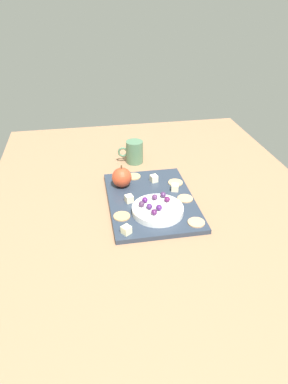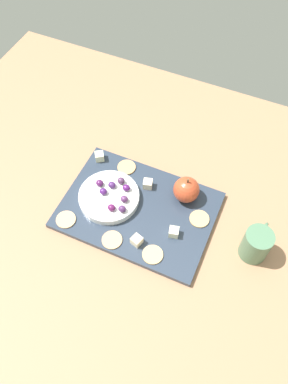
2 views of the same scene
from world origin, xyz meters
The scene contains 23 objects.
table centered at (0.00, 0.00, 2.01)cm, with size 137.86×107.61×4.01cm, color #9C7051.
platter centered at (-1.71, 1.36, 4.73)cm, with size 37.72×26.80×1.43cm, color #2A3545.
serving_dish centered at (-9.57, 0.94, 6.41)cm, with size 15.37×15.37×1.94cm, color white.
apple_whole centered at (7.91, 9.43, 8.75)cm, with size 6.62×6.62×6.62cm, color #B84225.
apple_stem centered at (7.91, 9.43, 12.66)cm, with size 0.50×0.50×1.20cm, color brown.
cheese_cube_0 centered at (1.92, -7.32, 6.58)cm, with size 2.28×2.28×2.28cm, color #F7E6C2.
cheese_cube_1 centered at (9.10, -1.73, 6.58)cm, with size 2.28×2.28×2.28cm, color #F6EFC6.
cheese_cube_2 centered at (-2.16, 8.49, 6.58)cm, with size 2.28×2.28×2.28cm, color #F9E7C3.
cheese_cube_3 centered at (-17.74, 11.45, 6.58)cm, with size 2.28×2.28×2.28cm, color #ECECBD.
cracker_0 centered at (-16.60, -8.84, 5.64)cm, with size 4.91×4.91×0.40cm, color tan.
cracker_1 centered at (6.63, -8.73, 5.64)cm, with size 4.91×4.91×0.40cm, color tan.
cracker_2 centered at (13.41, 4.70, 5.64)cm, with size 4.91×4.91×0.40cm, color tan.
cracker_3 centered at (-9.80, 11.73, 5.64)cm, with size 4.91×4.91×0.40cm, color tan.
cracker_4 centered at (-3.74, -9.18, 5.64)cm, with size 4.91×4.91×0.40cm, color tan.
grape_0 centered at (-13.00, 2.76, 8.19)cm, with size 1.96×1.76×1.61cm, color #4B1A4E.
grape_1 centered at (-7.02, -2.49, 8.17)cm, with size 1.96×1.76×1.58cm, color #57184C.
grape_2 centered at (-11.00, 0.89, 8.21)cm, with size 1.96×1.76×1.66cm, color #481D63.
grape_3 centered at (-4.44, -1.81, 8.28)cm, with size 1.96×1.76×1.79cm, color #492756.
grape_4 centered at (-6.19, 4.21, 8.21)cm, with size 1.96×1.76×1.66cm, color #501961.
grape_5 centered at (-8.31, 5.59, 8.25)cm, with size 1.96×1.76×1.75cm, color #4A2D4D.
grape_6 centered at (-9.91, 3.54, 8.19)cm, with size 1.96×1.76×1.62cm, color #47235F.
grape_7 centered at (-5.23, 0.99, 8.22)cm, with size 1.96×1.76×1.68cm, color #542C59.
cup centered at (27.74, 2.20, 8.34)cm, with size 6.53×9.72×8.65cm.
Camera 1 is at (-93.55, 20.18, 65.21)cm, focal length 32.83 mm.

